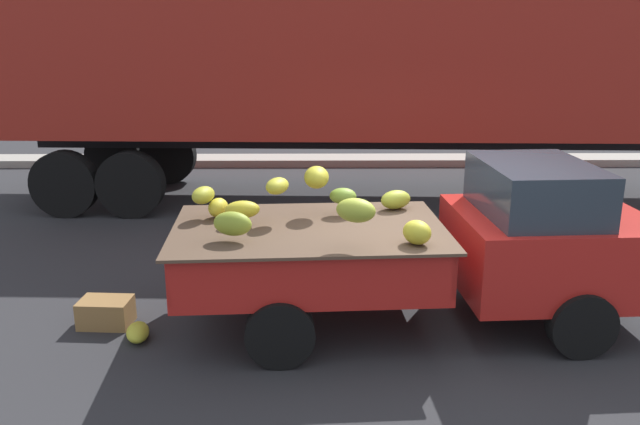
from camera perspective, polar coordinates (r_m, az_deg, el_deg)
The scene contains 6 objects.
ground at distance 7.05m, azimuth 9.82°, elevation -9.61°, with size 220.00×220.00×0.00m, color #28282B.
curb_strip at distance 14.85m, azimuth 4.30°, elevation 4.55°, with size 80.00×0.80×0.16m, color gray.
pickup_truck at distance 6.93m, azimuth 14.76°, elevation -2.51°, with size 4.86×2.03×1.70m.
semi_trailer at distance 11.42m, azimuth 2.59°, elevation 13.59°, with size 12.08×3.01×3.95m.
fallen_banana_bunch_near_tailgate at distance 6.85m, azimuth -15.58°, elevation -10.00°, with size 0.37×0.22×0.17m, color gold.
produce_crate at distance 7.24m, azimuth -18.14°, elevation -8.26°, with size 0.52×0.36×0.28m, color olive.
Camera 1 is at (-1.24, -6.25, 3.02)m, focal length 36.76 mm.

